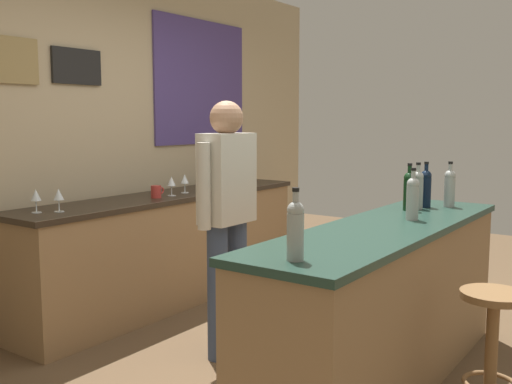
% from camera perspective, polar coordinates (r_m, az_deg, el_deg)
% --- Properties ---
extents(ground_plane, '(10.00, 10.00, 0.00)m').
position_cam_1_polar(ground_plane, '(3.78, 6.31, -16.42)').
color(ground_plane, brown).
extents(back_wall, '(6.00, 0.09, 2.80)m').
position_cam_1_polar(back_wall, '(4.80, -15.06, 5.80)').
color(back_wall, tan).
rests_on(back_wall, ground_plane).
extents(bar_counter, '(2.34, 0.60, 0.92)m').
position_cam_1_polar(bar_counter, '(3.46, 12.32, -10.66)').
color(bar_counter, olive).
rests_on(bar_counter, ground_plane).
extents(side_counter, '(2.84, 0.56, 0.90)m').
position_cam_1_polar(side_counter, '(4.90, -8.41, -5.42)').
color(side_counter, olive).
rests_on(side_counter, ground_plane).
extents(bartender, '(0.52, 0.21, 1.62)m').
position_cam_1_polar(bartender, '(3.68, -2.83, -1.81)').
color(bartender, '#384766').
rests_on(bartender, ground_plane).
extents(bar_stool, '(0.32, 0.32, 0.68)m').
position_cam_1_polar(bar_stool, '(3.14, 21.99, -12.85)').
color(bar_stool, brown).
rests_on(bar_stool, ground_plane).
extents(wine_bottle_a, '(0.07, 0.07, 0.31)m').
position_cam_1_polar(wine_bottle_a, '(2.43, 3.86, -3.55)').
color(wine_bottle_a, '#999E99').
rests_on(wine_bottle_a, bar_counter).
extents(wine_bottle_b, '(0.07, 0.07, 0.31)m').
position_cam_1_polar(wine_bottle_b, '(3.53, 15.00, -0.46)').
color(wine_bottle_b, '#999E99').
rests_on(wine_bottle_b, bar_counter).
extents(wine_bottle_c, '(0.07, 0.07, 0.31)m').
position_cam_1_polar(wine_bottle_c, '(3.89, 14.67, 0.23)').
color(wine_bottle_c, black).
rests_on(wine_bottle_c, bar_counter).
extents(wine_bottle_d, '(0.07, 0.07, 0.31)m').
position_cam_1_polar(wine_bottle_d, '(3.98, 15.46, 0.36)').
color(wine_bottle_d, '#999E99').
rests_on(wine_bottle_d, bar_counter).
extents(wine_bottle_e, '(0.07, 0.07, 0.31)m').
position_cam_1_polar(wine_bottle_e, '(4.07, 16.18, 0.47)').
color(wine_bottle_e, black).
rests_on(wine_bottle_e, bar_counter).
extents(wine_bottle_f, '(0.07, 0.07, 0.31)m').
position_cam_1_polar(wine_bottle_f, '(4.14, 18.32, 0.49)').
color(wine_bottle_f, '#999E99').
rests_on(wine_bottle_f, bar_counter).
extents(wine_glass_a, '(0.07, 0.07, 0.16)m').
position_cam_1_polar(wine_glass_a, '(4.06, -20.63, -0.37)').
color(wine_glass_a, silver).
rests_on(wine_glass_a, side_counter).
extents(wine_glass_b, '(0.07, 0.07, 0.16)m').
position_cam_1_polar(wine_glass_b, '(4.05, -18.66, -0.31)').
color(wine_glass_b, silver).
rests_on(wine_glass_b, side_counter).
extents(wine_glass_c, '(0.07, 0.07, 0.16)m').
position_cam_1_polar(wine_glass_c, '(4.70, -8.23, 0.97)').
color(wine_glass_c, silver).
rests_on(wine_glass_c, side_counter).
extents(wine_glass_d, '(0.07, 0.07, 0.16)m').
position_cam_1_polar(wine_glass_d, '(4.87, -6.95, 1.20)').
color(wine_glass_d, silver).
rests_on(wine_glass_d, side_counter).
extents(coffee_mug, '(0.12, 0.08, 0.09)m').
position_cam_1_polar(coffee_mug, '(4.61, -9.67, 0.03)').
color(coffee_mug, '#B2332D').
rests_on(coffee_mug, side_counter).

